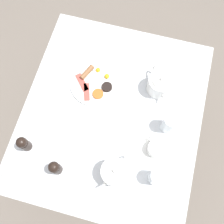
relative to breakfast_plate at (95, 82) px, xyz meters
The scene contains 14 objects.
ground_plane 0.80m from the breakfast_plate, 132.29° to the left, with size 8.00×8.00×0.00m, color #70665B.
table 0.21m from the breakfast_plate, 132.29° to the left, with size 0.92×1.06×0.77m.
breakfast_plate is the anchor object (origin of this frame).
teapot_near 0.34m from the breakfast_plate, behind, with size 0.12×0.20×0.13m.
teapot_far 0.49m from the breakfast_plate, 116.72° to the left, with size 0.12×0.20×0.13m.
teacup_with_saucer_left 0.48m from the breakfast_plate, 144.53° to the left, with size 0.16×0.16×0.06m.
water_glass_tall 0.45m from the breakfast_plate, 160.64° to the left, with size 0.07×0.07×0.13m.
water_glass_short 0.59m from the breakfast_plate, 135.11° to the left, with size 0.07×0.07×0.12m.
creamer_jug 0.63m from the breakfast_plate, 67.29° to the left, with size 0.08×0.05×0.07m.
pepper_grinder 0.49m from the breakfast_plate, 61.03° to the left, with size 0.05×0.05×0.12m.
salt_grinder 0.50m from the breakfast_plate, 84.11° to the left, with size 0.05×0.05×0.12m.
fork_by_plate 0.28m from the breakfast_plate, 86.70° to the left, with size 0.18×0.02×0.00m.
knife_by_plate 0.27m from the breakfast_plate, 51.31° to the right, with size 0.16×0.13×0.00m.
spoon_for_tea 0.39m from the breakfast_plate, 136.59° to the right, with size 0.05×0.14×0.00m.
Camera 1 is at (-0.11, 0.42, 2.07)m, focal length 42.00 mm.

